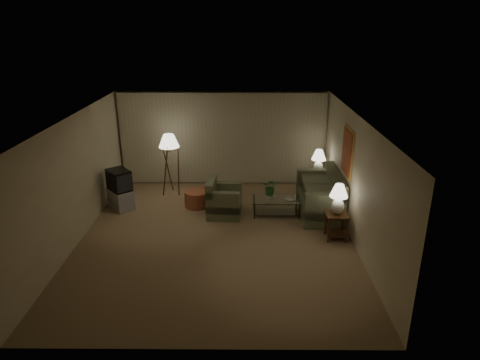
# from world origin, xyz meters

# --- Properties ---
(ground) EXTENTS (7.00, 7.00, 0.00)m
(ground) POSITION_xyz_m (0.00, 0.00, 0.00)
(ground) COLOR #8C6E4D
(ground) RESTS_ON ground
(room_shell) EXTENTS (6.04, 7.02, 2.72)m
(room_shell) POSITION_xyz_m (0.02, 1.51, 1.75)
(room_shell) COLOR beige
(room_shell) RESTS_ON ground
(sofa) EXTENTS (1.93, 1.01, 0.85)m
(sofa) POSITION_xyz_m (2.50, 1.31, 0.42)
(sofa) COLOR #696F4E
(sofa) RESTS_ON ground
(armchair) EXTENTS (0.97, 0.93, 0.73)m
(armchair) POSITION_xyz_m (0.13, 1.18, 0.36)
(armchair) COLOR #696F4E
(armchair) RESTS_ON ground
(side_table_near) EXTENTS (0.49, 0.49, 0.60)m
(side_table_near) POSITION_xyz_m (2.65, -0.04, 0.40)
(side_table_near) COLOR #3D1E10
(side_table_near) RESTS_ON ground
(side_table_far) EXTENTS (0.51, 0.43, 0.60)m
(side_table_far) POSITION_xyz_m (2.65, 2.56, 0.40)
(side_table_far) COLOR #3D1E10
(side_table_far) RESTS_ON ground
(table_lamp_near) EXTENTS (0.40, 0.40, 0.68)m
(table_lamp_near) POSITION_xyz_m (2.65, -0.04, 1.00)
(table_lamp_near) COLOR white
(table_lamp_near) RESTS_ON side_table_near
(table_lamp_far) EXTENTS (0.39, 0.39, 0.68)m
(table_lamp_far) POSITION_xyz_m (2.65, 2.56, 1.00)
(table_lamp_far) COLOR white
(table_lamp_far) RESTS_ON side_table_far
(coffee_table) EXTENTS (1.22, 0.67, 0.41)m
(coffee_table) POSITION_xyz_m (1.42, 1.21, 0.28)
(coffee_table) COLOR silver
(coffee_table) RESTS_ON ground
(tv_cabinet) EXTENTS (1.14, 1.14, 0.50)m
(tv_cabinet) POSITION_xyz_m (-2.55, 1.58, 0.25)
(tv_cabinet) COLOR #959597
(tv_cabinet) RESTS_ON ground
(crt_tv) EXTENTS (1.05, 1.05, 0.53)m
(crt_tv) POSITION_xyz_m (-2.55, 1.58, 0.76)
(crt_tv) COLOR black
(crt_tv) RESTS_ON tv_cabinet
(floor_lamp) EXTENTS (0.55, 0.55, 1.70)m
(floor_lamp) POSITION_xyz_m (-1.40, 2.55, 0.89)
(floor_lamp) COLOR #3D1E10
(floor_lamp) RESTS_ON ground
(ottoman) EXTENTS (0.63, 0.63, 0.42)m
(ottoman) POSITION_xyz_m (-0.61, 1.70, 0.21)
(ottoman) COLOR #A95F39
(ottoman) RESTS_ON ground
(vase) EXTENTS (0.17, 0.17, 0.17)m
(vase) POSITION_xyz_m (1.27, 1.21, 0.50)
(vase) COLOR white
(vase) RESTS_ON coffee_table
(flowers) EXTENTS (0.49, 0.46, 0.43)m
(flowers) POSITION_xyz_m (1.27, 1.21, 0.80)
(flowers) COLOR #387E3A
(flowers) RESTS_ON vase
(book) EXTENTS (0.27, 0.28, 0.02)m
(book) POSITION_xyz_m (1.67, 1.11, 0.42)
(book) COLOR olive
(book) RESTS_ON coffee_table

